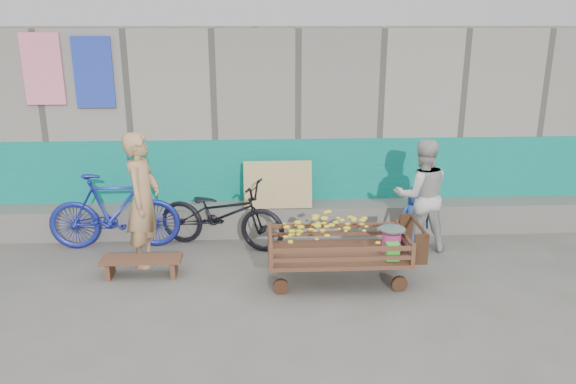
{
  "coord_description": "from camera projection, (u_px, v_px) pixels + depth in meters",
  "views": [
    {
      "loc": [
        0.04,
        -5.67,
        3.12
      ],
      "look_at": [
        0.4,
        1.2,
        1.0
      ],
      "focal_mm": 35.0,
      "sensor_mm": 36.0,
      "label": 1
    }
  ],
  "objects": [
    {
      "name": "woman",
      "position": [
        421.0,
        195.0,
        7.75
      ],
      "size": [
        0.78,
        0.61,
        1.59
      ],
      "primitive_type": "imported",
      "rotation": [
        0.0,
        0.0,
        3.15
      ],
      "color": "beige",
      "rests_on": "ground"
    },
    {
      "name": "banana_cart",
      "position": [
        335.0,
        241.0,
        6.84
      ],
      "size": [
        1.87,
        0.85,
        0.8
      ],
      "color": "#50301E",
      "rests_on": "ground"
    },
    {
      "name": "building_wall",
      "position": [
        257.0,
        119.0,
        9.76
      ],
      "size": [
        12.0,
        3.5,
        3.0
      ],
      "color": "gray",
      "rests_on": "ground"
    },
    {
      "name": "vendor_man",
      "position": [
        143.0,
        200.0,
        7.26
      ],
      "size": [
        0.52,
        0.71,
        1.77
      ],
      "primitive_type": "imported",
      "rotation": [
        0.0,
        0.0,
        1.41
      ],
      "color": "tan",
      "rests_on": "ground"
    },
    {
      "name": "child",
      "position": [
        415.0,
        219.0,
        7.79
      ],
      "size": [
        0.48,
        0.34,
        0.94
      ],
      "primitive_type": "imported",
      "rotation": [
        0.0,
        0.0,
        3.24
      ],
      "color": "#224793",
      "rests_on": "ground"
    },
    {
      "name": "bicycle_blue",
      "position": [
        114.0,
        211.0,
        7.86
      ],
      "size": [
        1.84,
        0.57,
        1.09
      ],
      "primitive_type": "imported",
      "rotation": [
        0.0,
        0.0,
        1.6
      ],
      "color": "#1C279D",
      "rests_on": "ground"
    },
    {
      "name": "bench",
      "position": [
        142.0,
        263.0,
        7.07
      ],
      "size": [
        1.0,
        0.3,
        0.25
      ],
      "color": "#50301E",
      "rests_on": "ground"
    },
    {
      "name": "bicycle_dark",
      "position": [
        221.0,
        214.0,
        7.92
      ],
      "size": [
        1.96,
        1.19,
        0.97
      ],
      "primitive_type": "imported",
      "rotation": [
        0.0,
        0.0,
        1.25
      ],
      "color": "black",
      "rests_on": "ground"
    },
    {
      "name": "ground",
      "position": [
        258.0,
        308.0,
        6.33
      ],
      "size": [
        80.0,
        80.0,
        0.0
      ],
      "primitive_type": "plane",
      "color": "#5B5952",
      "rests_on": "ground"
    }
  ]
}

